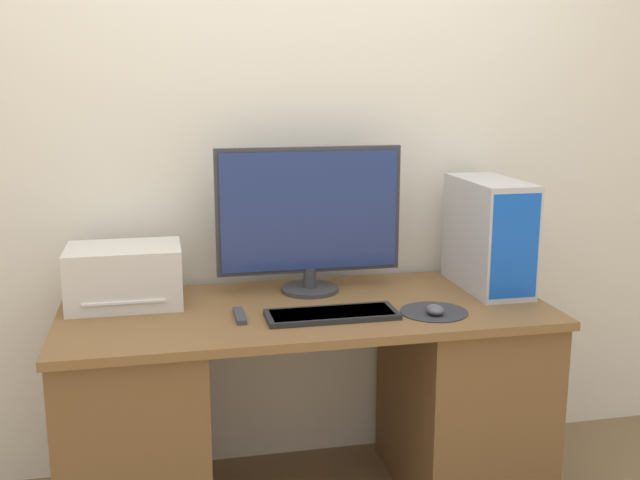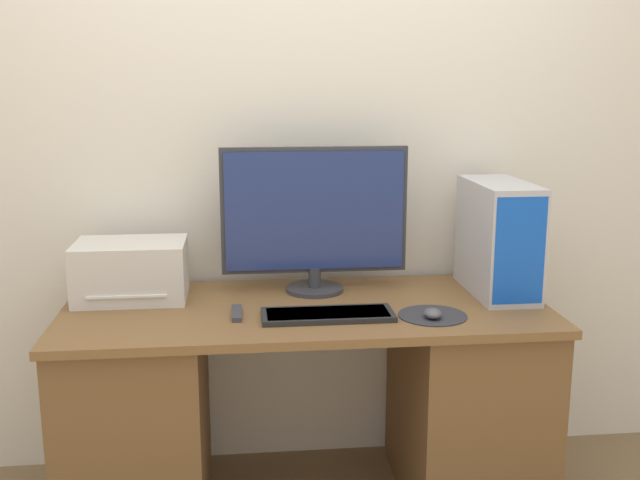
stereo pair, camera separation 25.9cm
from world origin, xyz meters
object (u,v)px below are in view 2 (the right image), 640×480
(computer_tower, at_px, (498,238))
(printer, at_px, (131,271))
(monitor, at_px, (314,216))
(remote_control, at_px, (237,313))
(mouse, at_px, (433,313))
(keyboard, at_px, (328,314))

(computer_tower, height_order, printer, computer_tower)
(monitor, distance_m, remote_control, 0.49)
(remote_control, bearing_deg, mouse, -9.85)
(computer_tower, bearing_deg, printer, 177.03)
(monitor, relative_size, computer_tower, 1.58)
(printer, bearing_deg, keyboard, -23.56)
(keyboard, distance_m, remote_control, 0.31)
(keyboard, bearing_deg, computer_tower, 18.94)
(keyboard, xyz_separation_m, remote_control, (-0.30, 0.05, -0.00))
(remote_control, bearing_deg, computer_tower, 10.12)
(remote_control, bearing_deg, keyboard, -10.25)
(keyboard, height_order, mouse, mouse)
(mouse, distance_m, computer_tower, 0.47)
(printer, bearing_deg, mouse, -19.07)
(computer_tower, height_order, remote_control, computer_tower)
(monitor, xyz_separation_m, keyboard, (0.01, -0.32, -0.28))
(keyboard, height_order, computer_tower, computer_tower)
(mouse, height_order, printer, printer)
(keyboard, distance_m, computer_tower, 0.73)
(computer_tower, bearing_deg, mouse, -138.07)
(mouse, bearing_deg, monitor, 132.94)
(monitor, distance_m, printer, 0.70)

